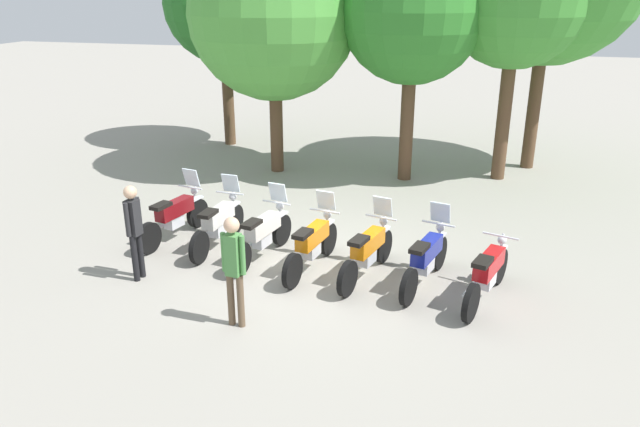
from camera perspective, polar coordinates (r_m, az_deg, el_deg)
The scene contains 13 objects.
ground_plane at distance 11.39m, azimuth -0.66°, elevation -5.10°, with size 80.00×80.00×0.00m, color gray.
motorcycle_0 at distance 12.80m, azimuth -13.61°, elevation -0.18°, with size 0.75×2.17×1.37m.
motorcycle_1 at distance 12.23m, azimuth -9.62°, elevation -0.88°, with size 0.62×2.19×1.37m.
motorcycle_2 at distance 11.59m, azimuth -5.45°, elevation -1.90°, with size 0.73×2.17×1.37m.
motorcycle_3 at distance 11.11m, azimuth -0.75°, elevation -2.86°, with size 0.71×2.18×1.37m.
motorcycle_4 at distance 10.85m, azimuth 4.55°, elevation -3.53°, with size 0.79×2.15×1.37m.
motorcycle_5 at distance 10.70m, azimuth 10.05°, elevation -4.17°, with size 0.80×2.15×1.37m.
motorcycle_6 at distance 10.41m, azimuth 15.63°, elevation -5.46°, with size 0.85×2.12×0.99m.
person_0 at distance 9.15m, azimuth -8.20°, elevation -4.66°, with size 0.41×0.26×1.81m.
person_1 at distance 11.03m, azimuth -17.25°, elevation -1.05°, with size 0.25×0.41×1.77m.
tree_0 at distance 19.93m, azimuth -9.19°, elevation 19.04°, with size 3.69×3.69×6.30m.
tree_1 at distance 16.64m, azimuth -4.44°, elevation 18.35°, with size 4.52×4.52×6.55m.
tree_2 at distance 15.97m, azimuth 8.80°, elevation 18.45°, with size 3.67×3.67×6.24m.
Camera 1 is at (2.80, -9.85, 4.98)m, focal length 33.70 mm.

